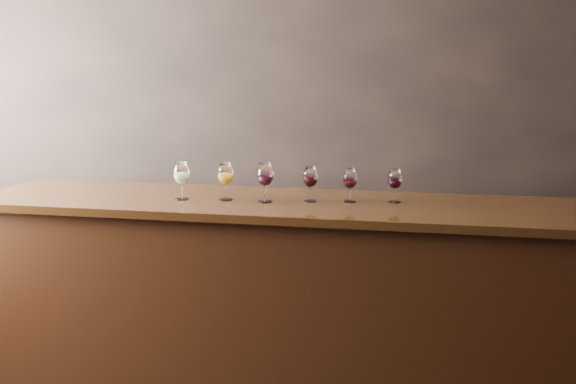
# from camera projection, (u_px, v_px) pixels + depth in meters

# --- Properties ---
(room_shell) EXTENTS (5.02, 4.52, 2.81)m
(room_shell) POSITION_uv_depth(u_px,v_px,m) (143.00, 103.00, 3.01)
(room_shell) COLOR black
(room_shell) RESTS_ON ground
(bar_counter) EXTENTS (3.34, 1.01, 1.15)m
(bar_counter) POSITION_uv_depth(u_px,v_px,m) (291.00, 312.00, 4.40)
(bar_counter) COLOR black
(bar_counter) RESTS_ON ground
(bar_top) EXTENTS (3.45, 1.10, 0.04)m
(bar_top) POSITION_uv_depth(u_px,v_px,m) (291.00, 205.00, 4.29)
(bar_top) COLOR black
(bar_top) RESTS_ON bar_counter
(back_bar_shelf) EXTENTS (2.64, 0.40, 0.95)m
(back_bar_shelf) POSITION_uv_depth(u_px,v_px,m) (242.00, 289.00, 5.12)
(back_bar_shelf) COLOR black
(back_bar_shelf) RESTS_ON ground
(glass_white) EXTENTS (0.09, 0.09, 0.20)m
(glass_white) POSITION_uv_depth(u_px,v_px,m) (181.00, 174.00, 4.32)
(glass_white) COLOR white
(glass_white) RESTS_ON bar_top
(glass_amber) EXTENTS (0.09, 0.09, 0.20)m
(glass_amber) POSITION_uv_depth(u_px,v_px,m) (225.00, 175.00, 4.30)
(glass_amber) COLOR white
(glass_amber) RESTS_ON bar_top
(glass_red_a) EXTENTS (0.09, 0.09, 0.21)m
(glass_red_a) POSITION_uv_depth(u_px,v_px,m) (265.00, 175.00, 4.25)
(glass_red_a) COLOR white
(glass_red_a) RESTS_ON bar_top
(glass_red_b) EXTENTS (0.08, 0.08, 0.19)m
(glass_red_b) POSITION_uv_depth(u_px,v_px,m) (310.00, 178.00, 4.26)
(glass_red_b) COLOR white
(glass_red_b) RESTS_ON bar_top
(glass_red_c) EXTENTS (0.08, 0.08, 0.18)m
(glass_red_c) POSITION_uv_depth(u_px,v_px,m) (350.00, 179.00, 4.25)
(glass_red_c) COLOR white
(glass_red_c) RESTS_ON bar_top
(glass_red_d) EXTENTS (0.08, 0.08, 0.18)m
(glass_red_d) POSITION_uv_depth(u_px,v_px,m) (395.00, 180.00, 4.24)
(glass_red_d) COLOR white
(glass_red_d) RESTS_ON bar_top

